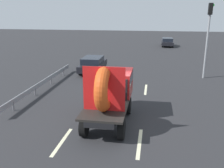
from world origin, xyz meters
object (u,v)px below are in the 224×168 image
traffic_light (208,31)px  oncoming_car (167,42)px  flatbed_truck (110,89)px  distant_sedan (93,64)px

traffic_light → oncoming_car: (-2.15, 19.29, -3.23)m
flatbed_truck → traffic_light: 11.64m
distant_sedan → traffic_light: bearing=-3.0°
flatbed_truck → distant_sedan: bearing=108.6°
distant_sedan → traffic_light: 10.25m
distant_sedan → oncoming_car: size_ratio=1.06×
traffic_light → oncoming_car: bearing=96.4°
distant_sedan → oncoming_car: 20.25m
flatbed_truck → oncoming_car: (4.23, 28.75, -0.92)m
flatbed_truck → traffic_light: bearing=56.0°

